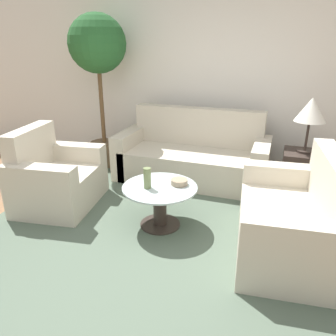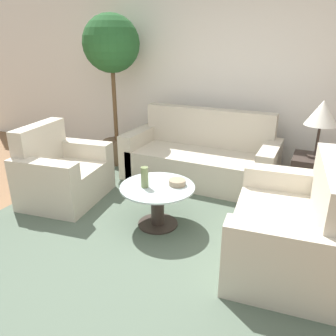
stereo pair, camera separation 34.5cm
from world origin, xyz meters
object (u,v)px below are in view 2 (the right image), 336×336
coffee_table (157,200)px  sofa_main (201,159)px  vase (145,177)px  bowl (177,182)px  potted_plant (112,57)px  table_lamp (322,114)px  loveseat (291,229)px  armchair (61,176)px

coffee_table → sofa_main: bearing=91.0°
vase → bowl: 0.34m
potted_plant → sofa_main: bearing=-3.2°
sofa_main → potted_plant: (-1.43, 0.08, 1.29)m
sofa_main → potted_plant: potted_plant is taller
vase → coffee_table: bearing=35.0°
table_lamp → loveseat: bearing=-93.6°
table_lamp → potted_plant: bearing=177.2°
armchair → bowl: bearing=-96.4°
sofa_main → table_lamp: bearing=-2.4°
sofa_main → vase: (-0.08, -1.43, 0.25)m
coffee_table → vase: bearing=-145.0°
armchair → bowl: size_ratio=6.32×
coffee_table → vase: (-0.10, -0.07, 0.26)m
armchair → bowl: armchair is taller
armchair → bowl: (1.50, 0.05, 0.18)m
sofa_main → armchair: size_ratio=1.87×
coffee_table → table_lamp: table_lamp is taller
armchair → table_lamp: (2.71, 1.23, 0.75)m
vase → table_lamp: bearing=42.7°
table_lamp → sofa_main: bearing=177.6°
table_lamp → vase: size_ratio=3.13×
bowl → table_lamp: bearing=44.5°
coffee_table → potted_plant: (-1.45, 1.44, 1.30)m
sofa_main → bowl: size_ratio=11.83×
loveseat → bowl: (-1.13, 0.13, 0.17)m
loveseat → bowl: 1.15m
coffee_table → bowl: 0.27m
sofa_main → armchair: bearing=-135.3°
armchair → loveseat: 2.63m
sofa_main → vase: 1.46m
bowl → potted_plant: bearing=140.6°
sofa_main → loveseat: bearing=-46.2°
armchair → potted_plant: (-0.12, 1.37, 1.29)m
potted_plant → loveseat: bearing=-28.0°
potted_plant → vase: size_ratio=10.34×
potted_plant → bowl: 2.37m
table_lamp → vase: bearing=-137.3°
sofa_main → table_lamp: (1.40, -0.06, 0.75)m
loveseat → potted_plant: size_ratio=0.66×
sofa_main → vase: size_ratio=9.61×
armchair → potted_plant: bearing=-3.2°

